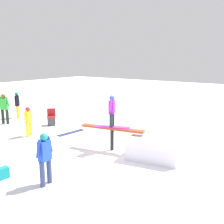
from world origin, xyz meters
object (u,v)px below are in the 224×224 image
Objects in this scene: rail_feature at (112,131)px; bystander_black at (17,103)px; bystander_yellow at (28,120)px; folding_chair at (51,117)px; backpack_on_snow at (3,173)px; bystander_blue at (45,156)px; loose_snowboard_navy at (71,133)px; main_rider_on_rail at (112,112)px; bystander_green at (4,107)px.

bystander_black reaches higher than rail_feature.
bystander_yellow reaches higher than folding_chair.
folding_chair is 2.59× the size of backpack_on_snow.
loose_snowboard_navy is at bearing -149.56° from bystander_blue.
backpack_on_snow is at bearing -75.95° from bystander_blue.
bystander_blue is 9.00m from bystander_black.
backpack_on_snow is at bearing 5.62° from bystander_black.
main_rider_on_rail reaches higher than loose_snowboard_navy.
bystander_blue reaches higher than folding_chair.
bystander_blue is 1.11× the size of bystander_yellow.
rail_feature is at bearing -19.21° from bystander_green.
backpack_on_snow is (-6.52, 4.91, -0.71)m from bystander_black.
bystander_green reaches higher than bystander_black.
bystander_black is at bearing -125.82° from bystander_blue.
bystander_yellow is 4.02× the size of backpack_on_snow.
bystander_green is 2.65m from folding_chair.
backpack_on_snow is at bearing -155.95° from bystander_yellow.
loose_snowboard_navy is 1.69× the size of folding_chair.
bystander_blue reaches higher than rail_feature.
rail_feature reaches higher than loose_snowboard_navy.
bystander_green is 1.11× the size of loose_snowboard_navy.
main_rider_on_rail is 3.37m from bystander_blue.
rail_feature is 1.86× the size of main_rider_on_rail.
rail_feature is 1.69× the size of bystander_blue.
bystander_black reaches higher than bystander_yellow.
backpack_on_snow is (1.24, 3.80, -0.60)m from rail_feature.
folding_chair is at bearing -138.69° from bystander_blue.
bystander_yellow is 2.06m from loose_snowboard_navy.
rail_feature is 4.20m from bystander_yellow.
bystander_blue reaches higher than bystander_yellow.
main_rider_on_rail is 7.11m from bystander_green.
bystander_green is 1.87× the size of folding_chair.
bystander_yellow is 1.55× the size of folding_chair.
bystander_blue is at bearing -44.11° from bystander_green.
loose_snowboard_navy is at bearing -8.68° from bystander_green.
folding_chair is (4.92, -4.46, -0.44)m from bystander_blue.
folding_chair is at bearing 43.06° from backpack_on_snow.
folding_chair is (-2.92, -0.06, -0.46)m from bystander_black.
rail_feature is at bearing -99.00° from bystander_yellow.
loose_snowboard_navy is 4.37× the size of backpack_on_snow.
bystander_green is 3.03m from bystander_yellow.
bystander_blue is 6.66m from folding_chair.
backpack_on_snow is at bearing 60.27° from rail_feature.
folding_chair is at bearing 0.45° from bystander_yellow.
folding_chair is (0.71, -1.94, -0.35)m from bystander_yellow.
bystander_yellow is (4.13, 0.77, -0.75)m from main_rider_on_rail.
main_rider_on_rail is at bearing -10.96° from backpack_on_snow.
bystander_black is at bearing 43.00° from bystander_yellow.
bystander_green is (7.08, 0.14, 0.15)m from rail_feature.
bystander_green is at bearing 58.24° from bystander_yellow.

